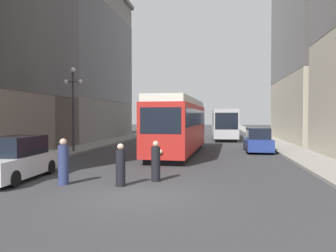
% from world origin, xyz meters
% --- Properties ---
extents(ground_plane, '(200.00, 200.00, 0.00)m').
position_xyz_m(ground_plane, '(0.00, 0.00, 0.00)').
color(ground_plane, '#38383A').
extents(sidewalk_left, '(2.55, 120.00, 0.15)m').
position_xyz_m(sidewalk_left, '(-8.27, 40.00, 0.07)').
color(sidewalk_left, gray).
rests_on(sidewalk_left, ground).
extents(sidewalk_right, '(2.55, 120.00, 0.15)m').
position_xyz_m(sidewalk_right, '(8.27, 40.00, 0.07)').
color(sidewalk_right, gray).
rests_on(sidewalk_right, ground).
extents(streetcar, '(3.10, 12.37, 3.89)m').
position_xyz_m(streetcar, '(-0.01, 12.45, 2.10)').
color(streetcar, black).
rests_on(streetcar, ground).
extents(transit_bus, '(2.97, 11.70, 3.45)m').
position_xyz_m(transit_bus, '(3.38, 29.02, 1.95)').
color(transit_bus, black).
rests_on(transit_bus, ground).
extents(parked_car_left_near, '(2.05, 4.79, 1.82)m').
position_xyz_m(parked_car_left_near, '(-5.70, 2.05, 0.84)').
color(parked_car_left_near, black).
rests_on(parked_car_left_near, ground).
extents(parked_car_left_mid, '(2.07, 4.84, 1.82)m').
position_xyz_m(parked_car_left_mid, '(-5.69, 31.15, 0.84)').
color(parked_car_left_mid, black).
rests_on(parked_car_left_mid, ground).
extents(parked_car_right_far, '(1.92, 4.51, 1.82)m').
position_xyz_m(parked_car_right_far, '(5.69, 14.79, 0.84)').
color(parked_car_right_far, black).
rests_on(parked_car_right_far, ground).
extents(pedestrian_crossing_near, '(0.40, 0.40, 1.80)m').
position_xyz_m(pedestrian_crossing_near, '(-3.20, 1.36, 0.84)').
color(pedestrian_crossing_near, navy).
rests_on(pedestrian_crossing_near, ground).
extents(pedestrian_crossing_far, '(0.37, 0.37, 1.66)m').
position_xyz_m(pedestrian_crossing_far, '(0.23, 2.56, 0.77)').
color(pedestrian_crossing_far, black).
rests_on(pedestrian_crossing_far, ground).
extents(pedestrian_on_sidewalk, '(0.37, 0.37, 1.63)m').
position_xyz_m(pedestrian_on_sidewalk, '(-0.91, 1.41, 0.76)').
color(pedestrian_on_sidewalk, black).
rests_on(pedestrian_on_sidewalk, ground).
extents(lamp_post_left_near, '(1.41, 0.36, 6.05)m').
position_xyz_m(lamp_post_left_near, '(-7.59, 11.77, 4.08)').
color(lamp_post_left_near, '#333338').
rests_on(lamp_post_left_near, sidewalk_left).
extents(building_left_corner, '(11.02, 23.01, 18.38)m').
position_xyz_m(building_left_corner, '(-14.75, 24.01, 9.44)').
color(building_left_corner, gray).
rests_on(building_left_corner, ground).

